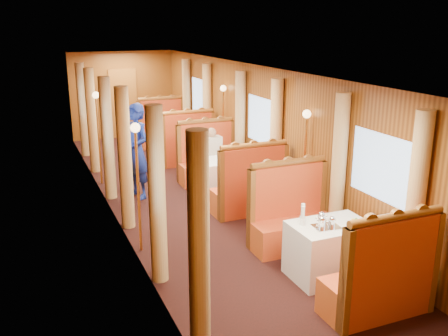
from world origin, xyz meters
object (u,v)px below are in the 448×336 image
tea_tray (326,227)px  steward (136,151)px  banquette_mid_aft (208,162)px  banquette_far_fwd (186,147)px  table_far (174,140)px  fruit_plate (357,222)px  teapot_left (322,224)px  banquette_near_fwd (380,282)px  banquette_mid_fwd (249,191)px  banquette_near_aft (291,220)px  rose_vase_mid (228,151)px  table_near (330,250)px  rose_vase_far (172,119)px  table_mid (227,178)px  teapot_back (321,219)px  teapot_right (332,223)px  passenger (212,150)px  banquette_far_aft (163,131)px

tea_tray → steward: (-1.51, 4.18, 0.17)m
banquette_mid_aft → banquette_far_fwd: same height
steward → table_far: bearing=128.6°
tea_tray → fruit_plate: size_ratio=1.67×
tea_tray → teapot_left: size_ratio=2.07×
banquette_near_fwd → banquette_mid_fwd: (0.00, 3.50, 0.00)m
banquette_near_aft → rose_vase_mid: bearing=89.9°
table_near → steward: bearing=111.7°
fruit_plate → rose_vase_far: rose_vase_far is taller
table_mid → teapot_left: bearing=-93.3°
banquette_near_fwd → teapot_back: bearing=95.9°
banquette_far_fwd → teapot_left: banquette_far_fwd is taller
banquette_near_fwd → teapot_right: size_ratio=9.33×
table_far → teapot_back: teapot_back is taller
table_near → tea_tray: size_ratio=3.09×
teapot_back → fruit_plate: bearing=-16.7°
table_mid → rose_vase_mid: rose_vase_mid is taller
table_near → rose_vase_mid: 3.51m
banquette_mid_aft → banquette_near_aft: bearing=-90.0°
steward → passenger: size_ratio=2.43×
banquette_near_aft → fruit_plate: 1.21m
banquette_far_fwd → teapot_left: size_ratio=8.14×
banquette_near_fwd → passenger: size_ratio=1.76×
tea_tray → teapot_back: (0.01, 0.14, 0.05)m
banquette_far_aft → banquette_mid_fwd: bearing=-90.0°
passenger → steward: bearing=-173.7°
banquette_mid_aft → teapot_left: (-0.21, -4.59, 0.39)m
banquette_far_fwd → teapot_right: banquette_far_fwd is taller
teapot_back → table_far: bearing=94.5°
banquette_near_fwd → teapot_left: 1.04m
tea_tray → teapot_right: size_ratio=2.37×
rose_vase_mid → banquette_near_fwd: bearing=-90.0°
banquette_near_aft → banquette_mid_aft: same height
table_near → banquette_far_fwd: size_ratio=0.78×
table_near → banquette_far_fwd: (0.00, 5.99, 0.05)m
rose_vase_mid → steward: 1.76m
rose_vase_mid → table_mid: bearing=94.2°
banquette_mid_fwd → steward: steward is taller
banquette_far_fwd → fruit_plate: (0.32, -6.09, 0.35)m
teapot_back → steward: bearing=116.1°
table_near → table_mid: bearing=90.0°
banquette_far_fwd → fruit_plate: size_ratio=6.60×
banquette_near_aft → steward: 3.54m
banquette_mid_aft → banquette_near_fwd: bearing=-90.0°
teapot_left → teapot_right: bearing=-17.7°
table_near → tea_tray: 0.41m
rose_vase_mid → steward: size_ratio=0.19×
table_near → table_far: (0.00, 7.00, 0.00)m
banquette_near_aft → rose_vase_mid: 2.51m
teapot_back → banquette_mid_aft: bearing=94.0°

